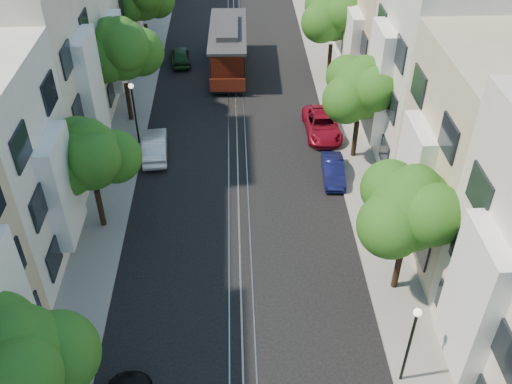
{
  "coord_description": "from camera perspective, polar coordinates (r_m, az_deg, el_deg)",
  "views": [
    {
      "loc": [
        -0.03,
        -9.24,
        20.0
      ],
      "look_at": [
        0.9,
        13.77,
        2.2
      ],
      "focal_mm": 40.0,
      "sensor_mm": 36.0,
      "label": 1
    }
  ],
  "objects": [
    {
      "name": "tree_w_b",
      "position": [
        28.86,
        -16.2,
        3.32
      ],
      "size": [
        4.72,
        3.87,
        6.27
      ],
      "color": "black",
      "rests_on": "ground"
    },
    {
      "name": "townhouses_east",
      "position": [
        41.73,
        15.0,
        15.68
      ],
      "size": [
        7.75,
        72.0,
        12.0
      ],
      "color": "beige",
      "rests_on": "ground"
    },
    {
      "name": "sidewalk_west",
      "position": [
        42.85,
        -11.88,
        9.14
      ],
      "size": [
        2.5,
        80.0,
        0.12
      ],
      "primitive_type": "cube",
      "color": "gray",
      "rests_on": "ground"
    },
    {
      "name": "cable_car",
      "position": [
        45.39,
        -2.8,
        14.35
      ],
      "size": [
        2.96,
        9.0,
        3.44
      ],
      "rotation": [
        0.0,
        0.0,
        -0.02
      ],
      "color": "black",
      "rests_on": "ground"
    },
    {
      "name": "tree_w_a",
      "position": [
        20.23,
        -22.8,
        -15.48
      ],
      "size": [
        4.93,
        4.08,
        6.68
      ],
      "color": "black",
      "rests_on": "ground"
    },
    {
      "name": "tree_e_b",
      "position": [
        24.86,
        15.29,
        -1.77
      ],
      "size": [
        4.93,
        4.08,
        6.68
      ],
      "color": "black",
      "rests_on": "ground"
    },
    {
      "name": "tree_e_d",
      "position": [
        43.58,
        7.82,
        17.06
      ],
      "size": [
        5.01,
        4.16,
        6.85
      ],
      "color": "black",
      "rests_on": "ground"
    },
    {
      "name": "parked_car_w_far",
      "position": [
        47.55,
        -7.58,
        13.34
      ],
      "size": [
        1.94,
        3.85,
        1.26
      ],
      "primitive_type": "imported",
      "rotation": [
        0.0,
        0.0,
        3.27
      ],
      "color": "#153617",
      "rests_on": "ground"
    },
    {
      "name": "parked_car_w_mid",
      "position": [
        35.94,
        -10.09,
        4.55
      ],
      "size": [
        1.8,
        4.24,
        1.36
      ],
      "primitive_type": "imported",
      "rotation": [
        0.0,
        0.0,
        3.23
      ],
      "color": "silver",
      "rests_on": "ground"
    },
    {
      "name": "lane_line",
      "position": [
        42.27,
        -2.02,
        9.45
      ],
      "size": [
        0.08,
        80.0,
        0.01
      ],
      "primitive_type": "cube",
      "color": "tan",
      "rests_on": "ground"
    },
    {
      "name": "rail_right",
      "position": [
        42.27,
        -1.26,
        9.48
      ],
      "size": [
        0.06,
        80.0,
        0.02
      ],
      "primitive_type": "cube",
      "color": "gray",
      "rests_on": "ground"
    },
    {
      "name": "lamp_west",
      "position": [
        36.18,
        -12.14,
        8.53
      ],
      "size": [
        0.32,
        0.32,
        4.16
      ],
      "color": "black",
      "rests_on": "ground"
    },
    {
      "name": "lamp_east",
      "position": [
        22.57,
        15.31,
        -13.65
      ],
      "size": [
        0.32,
        0.32,
        4.16
      ],
      "color": "black",
      "rests_on": "ground"
    },
    {
      "name": "parked_car_e_mid",
      "position": [
        33.74,
        7.74,
        2.15
      ],
      "size": [
        1.36,
        3.48,
        1.13
      ],
      "primitive_type": "imported",
      "rotation": [
        0.0,
        0.0,
        -0.05
      ],
      "color": "#0C0F3D",
      "rests_on": "ground"
    },
    {
      "name": "tree_w_c",
      "position": [
        38.0,
        -13.27,
        13.58
      ],
      "size": [
        5.13,
        4.28,
        7.09
      ],
      "color": "black",
      "rests_on": "ground"
    },
    {
      "name": "parked_car_e_far",
      "position": [
        37.81,
        6.63,
        6.67
      ],
      "size": [
        2.29,
        4.77,
        1.31
      ],
      "primitive_type": "imported",
      "rotation": [
        0.0,
        0.0,
        0.02
      ],
      "color": "maroon",
      "rests_on": "ground"
    },
    {
      "name": "rail_slot",
      "position": [
        42.26,
        -2.02,
        9.46
      ],
      "size": [
        0.06,
        80.0,
        0.02
      ],
      "primitive_type": "cube",
      "color": "gray",
      "rests_on": "ground"
    },
    {
      "name": "townhouses_west",
      "position": [
        41.75,
        -19.27,
        14.72
      ],
      "size": [
        7.75,
        72.0,
        11.76
      ],
      "color": "silver",
      "rests_on": "ground"
    },
    {
      "name": "tree_e_c",
      "position": [
        33.82,
        10.57,
        9.96
      ],
      "size": [
        4.84,
        3.99,
        6.52
      ],
      "color": "black",
      "rests_on": "ground"
    },
    {
      "name": "rail_left",
      "position": [
        42.26,
        -2.77,
        9.44
      ],
      "size": [
        0.06,
        80.0,
        0.02
      ],
      "primitive_type": "cube",
      "color": "gray",
      "rests_on": "ground"
    },
    {
      "name": "ground",
      "position": [
        42.27,
        -2.02,
        9.45
      ],
      "size": [
        200.0,
        200.0,
        0.0
      ],
      "primitive_type": "plane",
      "color": "black",
      "rests_on": "ground"
    },
    {
      "name": "sidewalk_east",
      "position": [
        42.86,
        7.86,
        9.62
      ],
      "size": [
        2.5,
        80.0,
        0.12
      ],
      "primitive_type": "cube",
      "color": "gray",
      "rests_on": "ground"
    }
  ]
}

